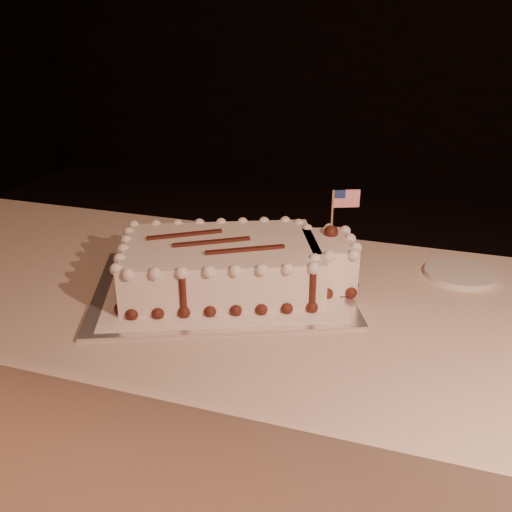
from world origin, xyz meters
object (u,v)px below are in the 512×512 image
(cake_board, at_px, (222,287))
(side_plate, at_px, (461,274))
(sheet_cake, at_px, (235,264))
(banquet_table, at_px, (269,434))

(cake_board, distance_m, side_plate, 0.56)
(cake_board, height_order, side_plate, side_plate)
(sheet_cake, bearing_deg, cake_board, -156.66)
(banquet_table, bearing_deg, cake_board, 178.12)
(banquet_table, distance_m, cake_board, 0.40)
(banquet_table, relative_size, cake_board, 4.33)
(banquet_table, relative_size, sheet_cake, 4.38)
(banquet_table, bearing_deg, sheet_cake, 169.97)
(sheet_cake, bearing_deg, banquet_table, -10.03)
(banquet_table, height_order, cake_board, cake_board)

